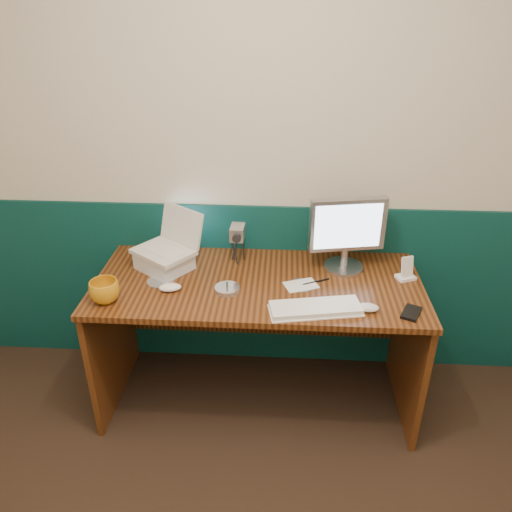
# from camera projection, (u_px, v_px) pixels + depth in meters

# --- Properties ---
(back_wall) EXTENTS (3.50, 0.04, 2.50)m
(back_wall) POSITION_uv_depth(u_px,v_px,m) (262.00, 160.00, 2.53)
(back_wall) COLOR beige
(back_wall) RESTS_ON ground
(wainscot) EXTENTS (3.48, 0.02, 1.00)m
(wainscot) POSITION_uv_depth(u_px,v_px,m) (261.00, 287.00, 2.87)
(wainscot) COLOR #07312A
(wainscot) RESTS_ON ground
(desk) EXTENTS (1.60, 0.70, 0.75)m
(desk) POSITION_uv_depth(u_px,v_px,m) (258.00, 343.00, 2.62)
(desk) COLOR #341A09
(desk) RESTS_ON ground
(laptop_riser) EXTENTS (0.32, 0.31, 0.08)m
(laptop_riser) POSITION_uv_depth(u_px,v_px,m) (164.00, 261.00, 2.54)
(laptop_riser) COLOR silver
(laptop_riser) RESTS_ON desk
(laptop) EXTENTS (0.36, 0.34, 0.23)m
(laptop) POSITION_uv_depth(u_px,v_px,m) (161.00, 233.00, 2.46)
(laptop) COLOR silver
(laptop) RESTS_ON laptop_riser
(monitor) EXTENTS (0.39, 0.17, 0.37)m
(monitor) POSITION_uv_depth(u_px,v_px,m) (346.00, 235.00, 2.47)
(monitor) COLOR #A4A4A8
(monitor) RESTS_ON desk
(keyboard) EXTENTS (0.42, 0.21, 0.02)m
(keyboard) POSITION_uv_depth(u_px,v_px,m) (315.00, 309.00, 2.21)
(keyboard) COLOR white
(keyboard) RESTS_ON desk
(mouse_right) EXTENTS (0.11, 0.07, 0.03)m
(mouse_right) POSITION_uv_depth(u_px,v_px,m) (368.00, 307.00, 2.21)
(mouse_right) COLOR silver
(mouse_right) RESTS_ON desk
(mouse_left) EXTENTS (0.12, 0.08, 0.04)m
(mouse_left) POSITION_uv_depth(u_px,v_px,m) (170.00, 287.00, 2.36)
(mouse_left) COLOR white
(mouse_left) RESTS_ON desk
(mug) EXTENTS (0.16, 0.16, 0.11)m
(mug) POSITION_uv_depth(u_px,v_px,m) (105.00, 291.00, 2.26)
(mug) COLOR orange
(mug) RESTS_ON desk
(camcorder) EXTENTS (0.09, 0.13, 0.19)m
(camcorder) POSITION_uv_depth(u_px,v_px,m) (238.00, 245.00, 2.58)
(camcorder) COLOR silver
(camcorder) RESTS_ON desk
(cd_spindle) EXTENTS (0.12, 0.12, 0.02)m
(cd_spindle) POSITION_uv_depth(u_px,v_px,m) (227.00, 289.00, 2.35)
(cd_spindle) COLOR silver
(cd_spindle) RESTS_ON desk
(cd_loose_a) EXTENTS (0.13, 0.13, 0.00)m
(cd_loose_a) POSITION_uv_depth(u_px,v_px,m) (160.00, 281.00, 2.44)
(cd_loose_a) COLOR #B0B4C1
(cd_loose_a) RESTS_ON desk
(cd_loose_b) EXTENTS (0.13, 0.13, 0.00)m
(cd_loose_b) POSITION_uv_depth(u_px,v_px,m) (301.00, 285.00, 2.41)
(cd_loose_b) COLOR silver
(cd_loose_b) RESTS_ON desk
(pen) EXTENTS (0.13, 0.07, 0.01)m
(pen) POSITION_uv_depth(u_px,v_px,m) (316.00, 282.00, 2.43)
(pen) COLOR black
(pen) RESTS_ON desk
(papers) EXTENTS (0.18, 0.15, 0.00)m
(papers) POSITION_uv_depth(u_px,v_px,m) (301.00, 285.00, 2.40)
(papers) COLOR white
(papers) RESTS_ON desk
(dock) EXTENTS (0.11, 0.09, 0.02)m
(dock) POSITION_uv_depth(u_px,v_px,m) (406.00, 277.00, 2.46)
(dock) COLOR white
(dock) RESTS_ON desk
(music_player) EXTENTS (0.07, 0.05, 0.10)m
(music_player) POSITION_uv_depth(u_px,v_px,m) (407.00, 267.00, 2.43)
(music_player) COLOR silver
(music_player) RESTS_ON dock
(pda) EXTENTS (0.11, 0.14, 0.01)m
(pda) POSITION_uv_depth(u_px,v_px,m) (411.00, 313.00, 2.19)
(pda) COLOR black
(pda) RESTS_ON desk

